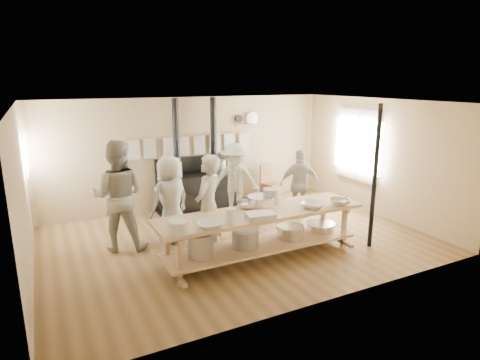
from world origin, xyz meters
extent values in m
plane|color=brown|center=(0.00, 0.00, 0.00)|extent=(7.00, 7.00, 0.00)
plane|color=tan|center=(0.00, 2.50, 1.30)|extent=(7.00, 0.00, 7.00)
plane|color=tan|center=(0.00, -2.50, 1.30)|extent=(7.00, 0.00, 7.00)
plane|color=tan|center=(-3.50, 0.00, 1.30)|extent=(0.00, 5.00, 5.00)
plane|color=tan|center=(3.50, 0.00, 1.30)|extent=(0.00, 5.00, 5.00)
plane|color=beige|center=(0.00, 0.00, 2.60)|extent=(7.00, 7.00, 0.00)
cube|color=beige|center=(3.47, 0.60, 1.50)|extent=(0.06, 1.35, 1.65)
plane|color=white|center=(3.43, 0.60, 1.50)|extent=(0.00, 1.50, 1.50)
cube|color=beige|center=(3.42, 0.60, 1.50)|extent=(0.02, 0.03, 1.50)
plane|color=white|center=(-3.45, 2.00, 1.60)|extent=(0.00, 0.90, 0.90)
cube|color=black|center=(0.00, 2.10, 0.42)|extent=(1.80, 0.70, 0.85)
cube|color=black|center=(0.00, 2.10, 0.05)|extent=(1.90, 0.75, 0.10)
cube|color=black|center=(0.00, 2.40, 1.05)|extent=(1.80, 0.12, 0.35)
cylinder|color=black|center=(-0.45, 2.15, 1.73)|extent=(0.15, 0.15, 1.75)
cylinder|color=black|center=(0.45, 2.15, 1.73)|extent=(0.15, 0.15, 1.75)
cylinder|color=#B2B2B7|center=(-0.55, 2.10, 1.02)|extent=(0.36, 0.36, 0.34)
cylinder|color=gray|center=(0.55, 2.05, 1.00)|extent=(0.30, 0.30, 0.30)
cylinder|color=tan|center=(0.00, 2.40, 1.72)|extent=(3.00, 0.04, 0.04)
cube|color=white|center=(-1.35, 2.40, 1.50)|extent=(0.28, 0.01, 0.46)
cube|color=white|center=(-0.96, 2.40, 1.50)|extent=(0.28, 0.01, 0.46)
cube|color=white|center=(-0.58, 2.40, 1.50)|extent=(0.28, 0.01, 0.46)
cube|color=white|center=(-0.19, 2.40, 1.50)|extent=(0.28, 0.01, 0.46)
cube|color=white|center=(0.19, 2.40, 1.50)|extent=(0.28, 0.01, 0.46)
cube|color=white|center=(0.58, 2.40, 1.50)|extent=(0.28, 0.01, 0.46)
cube|color=white|center=(0.96, 2.40, 1.50)|extent=(0.28, 0.01, 0.46)
cube|color=white|center=(1.35, 2.40, 1.50)|extent=(0.28, 0.01, 0.46)
cube|color=tan|center=(1.40, 2.42, 1.90)|extent=(0.50, 0.14, 0.03)
cylinder|color=black|center=(1.25, 2.44, 2.05)|extent=(0.20, 0.04, 0.20)
cylinder|color=silver|center=(1.62, 2.44, 2.05)|extent=(0.32, 0.03, 0.32)
cube|color=tan|center=(0.00, -0.90, 0.82)|extent=(3.60, 0.90, 0.06)
cube|color=tan|center=(0.00, -0.90, 0.25)|extent=(3.40, 0.80, 0.04)
cube|color=tan|center=(0.00, -0.90, 0.20)|extent=(3.30, 0.06, 0.06)
cube|color=tan|center=(-1.55, -1.20, 0.42)|extent=(0.07, 0.07, 0.85)
cube|color=tan|center=(-1.55, -0.60, 0.42)|extent=(0.07, 0.07, 0.85)
cube|color=tan|center=(1.55, -1.20, 0.42)|extent=(0.07, 0.07, 0.85)
cube|color=tan|center=(1.55, -0.60, 0.42)|extent=(0.07, 0.07, 0.85)
cylinder|color=#B2B2B7|center=(-1.10, -0.90, 0.46)|extent=(0.40, 0.40, 0.38)
cylinder|color=gray|center=(-0.30, -0.90, 0.42)|extent=(0.44, 0.44, 0.30)
cylinder|color=silver|center=(0.60, -0.90, 0.38)|extent=(0.48, 0.48, 0.22)
cylinder|color=silver|center=(1.30, -0.90, 0.34)|extent=(0.52, 0.52, 0.14)
cylinder|color=black|center=(2.05, -1.35, 1.30)|extent=(0.08, 0.08, 2.60)
imported|color=#AEAB9A|center=(-0.75, -0.39, 0.89)|extent=(0.77, 0.76, 1.79)
imported|color=#AEAB9A|center=(-2.05, 0.61, 0.99)|extent=(1.17, 1.05, 1.99)
imported|color=#AEAB9A|center=(-1.14, 0.50, 0.83)|extent=(0.94, 0.78, 1.65)
imported|color=#AEAB9A|center=(1.81, 0.56, 0.76)|extent=(0.97, 0.73, 1.53)
imported|color=#AEAB9A|center=(0.53, 1.19, 0.84)|extent=(1.24, 1.02, 1.67)
cube|color=brown|center=(1.93, 1.95, 0.23)|extent=(0.53, 0.53, 0.46)
cube|color=brown|center=(1.88, 2.14, 0.67)|extent=(0.42, 0.16, 0.51)
imported|color=white|center=(-1.07, -1.23, 0.90)|extent=(0.37, 0.37, 0.09)
imported|color=silver|center=(-0.14, -0.64, 0.90)|extent=(0.47, 0.47, 0.11)
imported|color=white|center=(0.89, -1.14, 0.90)|extent=(0.57, 0.57, 0.10)
imported|color=silver|center=(1.40, -1.23, 0.91)|extent=(0.41, 0.41, 0.11)
cube|color=#B2B2B7|center=(-0.20, -1.23, 0.90)|extent=(0.48, 0.36, 0.10)
cylinder|color=silver|center=(0.18, -0.57, 0.93)|extent=(0.58, 0.58, 0.15)
cylinder|color=gray|center=(0.39, -0.57, 0.98)|extent=(0.32, 0.32, 0.26)
cylinder|color=white|center=(-1.55, -1.23, 0.95)|extent=(0.38, 0.38, 0.19)
cylinder|color=white|center=(-0.71, -1.20, 0.97)|extent=(0.16, 0.16, 0.23)
camera|label=1|loc=(-3.19, -6.42, 2.99)|focal=30.00mm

